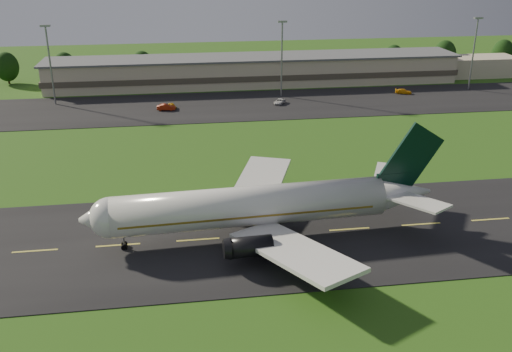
{
  "coord_description": "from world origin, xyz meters",
  "views": [
    {
      "loc": [
        -24.24,
        -71.27,
        38.24
      ],
      "look_at": [
        -12.58,
        8.0,
        6.0
      ],
      "focal_mm": 40.0,
      "sensor_mm": 36.0,
      "label": 1
    }
  ],
  "objects": [
    {
      "name": "tree_line",
      "position": [
        30.54,
        106.42,
        5.07
      ],
      "size": [
        195.76,
        9.13,
        10.07
      ],
      "color": "black",
      "rests_on": "ground"
    },
    {
      "name": "taxiway",
      "position": [
        0.0,
        0.0,
        0.05
      ],
      "size": [
        220.0,
        30.0,
        0.1
      ],
      "primitive_type": "cube",
      "color": "black",
      "rests_on": "ground"
    },
    {
      "name": "terminal",
      "position": [
        6.4,
        96.18,
        3.99
      ],
      "size": [
        145.0,
        16.0,
        8.4
      ],
      "color": "#C0B593",
      "rests_on": "ground"
    },
    {
      "name": "service_vehicle_b",
      "position": [
        -26.38,
        69.82,
        0.86
      ],
      "size": [
        4.72,
        1.98,
        1.52
      ],
      "primitive_type": "imported",
      "rotation": [
        0.0,
        0.0,
        1.49
      ],
      "color": "#99210A",
      "rests_on": "apron"
    },
    {
      "name": "light_mast_centre",
      "position": [
        5.0,
        80.0,
        12.74
      ],
      "size": [
        2.4,
        1.2,
        20.35
      ],
      "color": "gray",
      "rests_on": "ground"
    },
    {
      "name": "service_vehicle_a",
      "position": [
        -24.86,
        71.65,
        0.71
      ],
      "size": [
        2.44,
        3.84,
        1.22
      ],
      "primitive_type": "imported",
      "rotation": [
        0.0,
        0.0,
        0.3
      ],
      "color": "#BF830B",
      "rests_on": "apron"
    },
    {
      "name": "apron",
      "position": [
        0.0,
        72.0,
        0.05
      ],
      "size": [
        260.0,
        30.0,
        0.1
      ],
      "primitive_type": "cube",
      "color": "black",
      "rests_on": "ground"
    },
    {
      "name": "service_vehicle_c",
      "position": [
        3.05,
        71.88,
        0.72
      ],
      "size": [
        3.99,
        4.94,
        1.25
      ],
      "primitive_type": "imported",
      "rotation": [
        0.0,
        0.0,
        -0.5
      ],
      "color": "silver",
      "rests_on": "apron"
    },
    {
      "name": "ground",
      "position": [
        0.0,
        0.0,
        0.0
      ],
      "size": [
        360.0,
        360.0,
        0.0
      ],
      "primitive_type": "plane",
      "color": "#244D13",
      "rests_on": "ground"
    },
    {
      "name": "service_vehicle_d",
      "position": [
        39.38,
        77.67,
        0.76
      ],
      "size": [
        4.9,
        3.32,
        1.32
      ],
      "primitive_type": "imported",
      "rotation": [
        0.0,
        0.0,
        1.21
      ],
      "color": "orange",
      "rests_on": "apron"
    },
    {
      "name": "airliner",
      "position": [
        -13.72,
        0.04,
        4.66
      ],
      "size": [
        51.3,
        42.13,
        15.57
      ],
      "rotation": [
        0.0,
        0.0,
        0.05
      ],
      "color": "silver",
      "rests_on": "ground"
    },
    {
      "name": "light_mast_east",
      "position": [
        60.0,
        80.0,
        12.74
      ],
      "size": [
        2.4,
        1.2,
        20.35
      ],
      "color": "gray",
      "rests_on": "ground"
    },
    {
      "name": "light_mast_west",
      "position": [
        -55.0,
        80.0,
        12.74
      ],
      "size": [
        2.4,
        1.2,
        20.35
      ],
      "color": "gray",
      "rests_on": "ground"
    }
  ]
}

